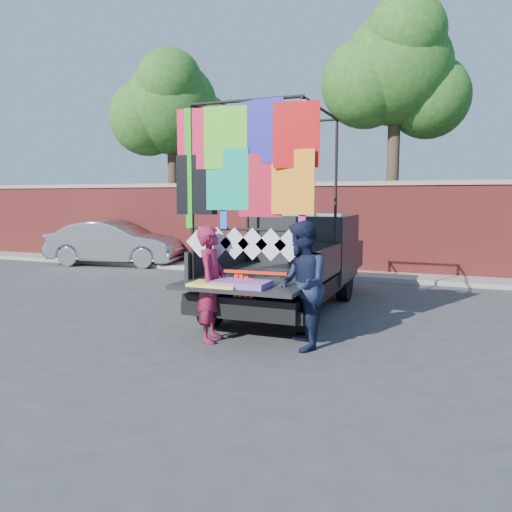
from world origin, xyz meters
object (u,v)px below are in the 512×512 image
at_px(pickup_truck, 298,260).
at_px(woman, 211,284).
at_px(sedan, 115,243).
at_px(man, 301,285).

distance_m(pickup_truck, woman, 3.07).
xyz_separation_m(sedan, woman, (6.73, -6.54, 0.17)).
bearing_deg(pickup_truck, sedan, 153.96).
bearing_deg(woman, man, -96.02).
height_order(pickup_truck, man, pickup_truck).
xyz_separation_m(pickup_truck, woman, (-0.43, -3.04, -0.03)).
relative_size(woman, man, 0.95).
bearing_deg(woman, pickup_truck, -19.58).
bearing_deg(pickup_truck, man, -72.20).
height_order(woman, man, man).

